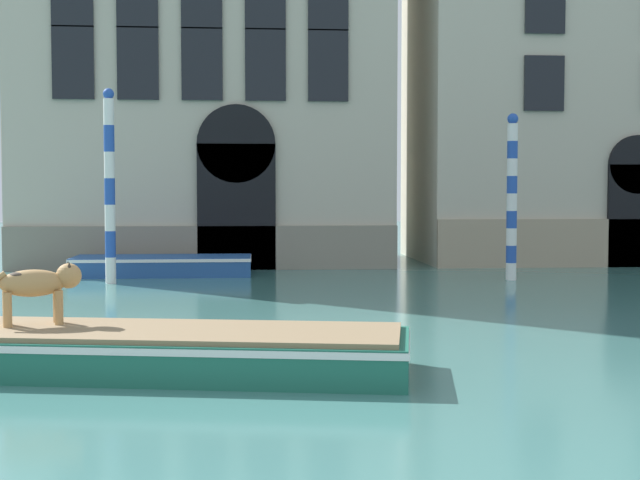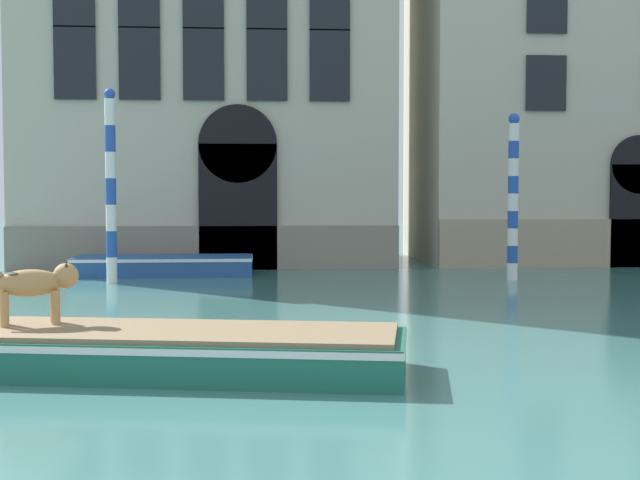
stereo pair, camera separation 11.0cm
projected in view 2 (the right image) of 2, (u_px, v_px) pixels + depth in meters
palazzo_left at (209, 32)px, 27.28m from camera, size 10.83×6.13×14.15m
palazzo_right at (622, 70)px, 28.32m from camera, size 12.99×6.13×12.09m
boat_foreground at (121, 348)px, 10.74m from camera, size 7.07×3.06×0.53m
dog_on_deck at (37, 284)px, 11.00m from camera, size 1.13×0.55×0.77m
boat_moored_near_palazzo at (164, 265)px, 23.10m from camera, size 4.58×1.72×0.50m
mooring_pole_0 at (513, 196)px, 21.70m from camera, size 0.27×0.27×4.07m
mooring_pole_3 at (111, 186)px, 20.95m from camera, size 0.26×0.26×4.59m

